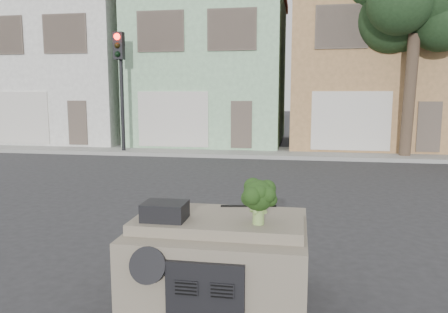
# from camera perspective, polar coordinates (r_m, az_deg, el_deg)

# --- Properties ---
(ground_plane) EXTENTS (120.00, 120.00, 0.00)m
(ground_plane) POSITION_cam_1_polar(r_m,az_deg,el_deg) (8.37, 3.31, -9.42)
(ground_plane) COLOR #303033
(ground_plane) RESTS_ON ground
(sidewalk) EXTENTS (40.00, 3.00, 0.15)m
(sidewalk) POSITION_cam_1_polar(r_m,az_deg,el_deg) (18.61, 6.98, 0.50)
(sidewalk) COLOR gray
(sidewalk) RESTS_ON ground
(townhouse_white) EXTENTS (7.20, 8.20, 7.55)m
(townhouse_white) POSITION_cam_1_polar(r_m,az_deg,el_deg) (25.42, -18.43, 10.52)
(townhouse_white) COLOR silver
(townhouse_white) RESTS_ON ground
(townhouse_mint) EXTENTS (7.20, 8.20, 7.55)m
(townhouse_mint) POSITION_cam_1_polar(r_m,az_deg,el_deg) (22.89, -1.30, 11.24)
(townhouse_mint) COLOR #9BCD9E
(townhouse_mint) RESTS_ON ground
(townhouse_tan) EXTENTS (7.20, 8.20, 7.55)m
(townhouse_tan) POSITION_cam_1_polar(r_m,az_deg,el_deg) (22.68, 18.00, 10.89)
(townhouse_tan) COLOR #AE8151
(townhouse_tan) RESTS_ON ground
(traffic_signal) EXTENTS (0.40, 0.40, 5.10)m
(traffic_signal) POSITION_cam_1_polar(r_m,az_deg,el_deg) (18.93, -13.30, 7.98)
(traffic_signal) COLOR black
(traffic_signal) RESTS_ON ground
(tree_near) EXTENTS (4.40, 4.00, 8.50)m
(tree_near) POSITION_cam_1_polar(r_m,az_deg,el_deg) (18.29, 23.37, 12.89)
(tree_near) COLOR #1D361B
(tree_near) RESTS_ON ground
(car_dashboard) EXTENTS (2.00, 1.80, 1.12)m
(car_dashboard) POSITION_cam_1_polar(r_m,az_deg,el_deg) (5.38, -0.36, -13.24)
(car_dashboard) COLOR gray
(car_dashboard) RESTS_ON ground
(instrument_hump) EXTENTS (0.48, 0.38, 0.20)m
(instrument_hump) POSITION_cam_1_polar(r_m,az_deg,el_deg) (4.98, -7.72, -7.07)
(instrument_hump) COLOR black
(instrument_hump) RESTS_ON car_dashboard
(wiper_arm) EXTENTS (0.69, 0.15, 0.02)m
(wiper_arm) POSITION_cam_1_polar(r_m,az_deg,el_deg) (5.52, 3.21, -6.45)
(wiper_arm) COLOR black
(wiper_arm) RESTS_ON car_dashboard
(broccoli) EXTENTS (0.58, 0.58, 0.50)m
(broccoli) POSITION_cam_1_polar(r_m,az_deg,el_deg) (4.75, 4.53, -5.89)
(broccoli) COLOR #1A3311
(broccoli) RESTS_ON car_dashboard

